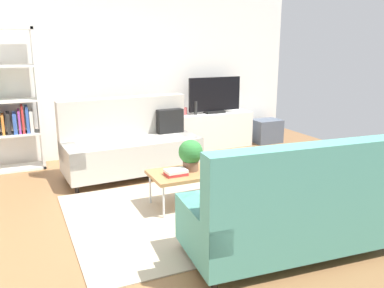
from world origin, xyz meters
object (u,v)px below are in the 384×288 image
Objects in this scene: potted_plant at (191,154)px; table_book_0 at (176,174)px; couch_green at (292,210)px; couch_beige at (131,145)px; vase_0 at (183,111)px; tv_console at (214,130)px; tv at (215,96)px; bottle_0 at (196,108)px; coffee_table at (196,173)px; storage_trunk at (267,131)px.

table_book_0 is (-0.22, -0.09, -0.19)m from potted_plant.
couch_green is 1.51m from potted_plant.
vase_0 is at bearing -145.40° from couch_beige.
table_book_0 is at bearing -125.63° from tv_console.
table_book_0 is at bearing -158.22° from potted_plant.
tv is at bearing 77.41° from couch_green.
couch_green reaches higher than bottle_0.
vase_0 is (-0.58, 0.07, -0.25)m from tv.
coffee_table is 8.13× the size of vase_0.
couch_green is 1.78× the size of coffee_table.
couch_beige reaches higher than coffee_table.
tv is 7.39× the size of vase_0.
couch_green reaches higher than coffee_table.
tv_console reaches higher than storage_trunk.
bottle_0 is at bearing -177.02° from tv.
vase_0 is (0.90, 2.34, 0.08)m from potted_plant.
couch_beige is 1.77× the size of coffee_table.
tv_console is 3.80× the size of potted_plant.
couch_green is at bearing -67.62° from table_book_0.
tv is 2.74m from potted_plant.
table_book_0 is (0.11, -1.47, -0.00)m from couch_beige.
coffee_table is at bearing -109.57° from vase_0.
couch_green is 3.93m from tv.
storage_trunk reaches higher than coffee_table.
table_book_0 is at bearing -114.87° from vase_0.
couch_beige is 1.44m from potted_plant.
tv_console is at bearing 57.08° from potted_plant.
bottle_0 is at bearing -151.94° from couch_beige.
couch_beige is at bearing -153.41° from tv_console.
couch_green is 4.29m from storage_trunk.
vase_0 is (0.85, 2.38, 0.31)m from coffee_table.
storage_trunk is (2.25, 3.65, -0.22)m from couch_green.
vase_0 is 0.57× the size of bottle_0.
bottle_0 is at bearing -174.06° from tv_console.
tv is at bearing 56.86° from potted_plant.
coffee_table is 2.73m from tv_console.
bottle_0 reaches higher than potted_plant.
tv_console is 10.34× the size of vase_0.
storage_trunk is (1.10, -0.08, -0.73)m from tv.
potted_plant reaches higher than vase_0.
bottle_0 is at bearing 65.54° from coffee_table.
couch_green is 8.18× the size of bottle_0.
couch_green reaches higher than table_book_0.
couch_green is 14.48× the size of vase_0.
bottle_0 reaches higher than storage_trunk.
table_book_0 is 2.71m from bottle_0.
tv reaches higher than table_book_0.
tv is at bearing 2.98° from bottle_0.
vase_0 is (1.13, 2.43, 0.27)m from table_book_0.
tv reaches higher than bottle_0.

